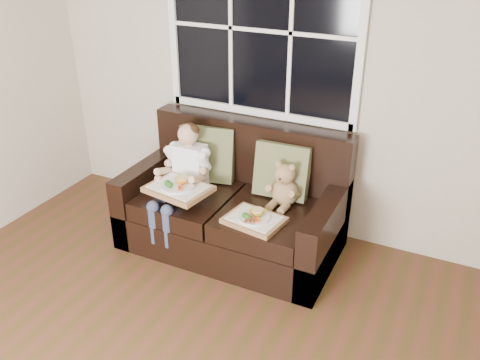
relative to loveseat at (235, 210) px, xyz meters
The scene contains 9 objects.
room_walls 2.41m from the loveseat, 80.98° to the right, with size 4.52×5.02×2.71m.
window_back 1.42m from the loveseat, 90.00° to the left, with size 1.62×0.04×1.37m.
loveseat is the anchor object (origin of this frame).
pillow_left 0.52m from the loveseat, 154.92° to the left, with size 0.49×0.30×0.47m.
pillow_right 0.51m from the loveseat, 24.46° to the left, with size 0.44×0.22×0.44m.
child 0.52m from the loveseat, 163.19° to the right, with size 0.37×0.59×0.83m.
teddy_bear 0.50m from the loveseat, ahead, with size 0.22×0.27×0.36m.
tray_left 0.52m from the loveseat, 138.09° to the right, with size 0.51×0.42×0.11m.
tray_right 0.48m from the loveseat, 44.91° to the right, with size 0.45×0.37×0.09m.
Camera 1 is at (1.26, -1.15, 2.40)m, focal length 38.00 mm.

